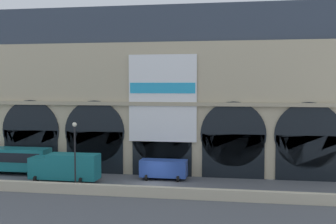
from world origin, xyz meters
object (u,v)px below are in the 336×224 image
(bus_west, at_px, (4,159))
(van_center, at_px, (164,168))
(street_lamp_quayside, at_px, (75,147))
(box_truck_midwest, at_px, (66,167))

(bus_west, relative_size, van_center, 2.12)
(bus_west, relative_size, street_lamp_quayside, 1.59)
(box_truck_midwest, distance_m, van_center, 10.72)
(box_truck_midwest, height_order, street_lamp_quayside, street_lamp_quayside)
(van_center, relative_size, street_lamp_quayside, 0.75)
(bus_west, xyz_separation_m, box_truck_midwest, (9.05, -3.16, -0.08))
(bus_west, bearing_deg, street_lamp_quayside, -30.71)
(bus_west, height_order, van_center, bus_west)
(bus_west, xyz_separation_m, van_center, (19.26, 0.08, -0.54))
(box_truck_midwest, relative_size, van_center, 1.44)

